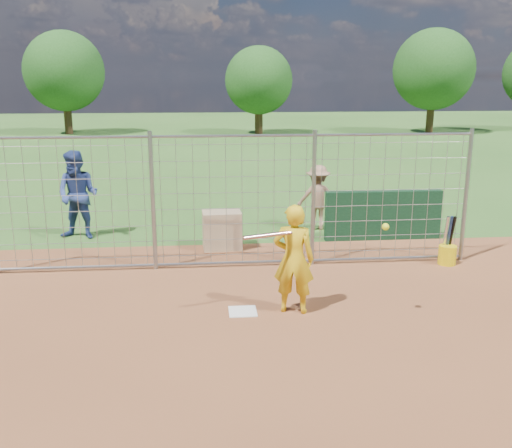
{
  "coord_description": "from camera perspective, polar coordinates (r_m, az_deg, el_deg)",
  "views": [
    {
      "loc": [
        -0.55,
        -8.39,
        3.55
      ],
      "look_at": [
        0.3,
        0.8,
        1.15
      ],
      "focal_mm": 40.0,
      "sensor_mm": 36.0,
      "label": 1
    }
  ],
  "objects": [
    {
      "name": "ground",
      "position": [
        9.13,
        -1.43,
        -8.31
      ],
      "size": [
        100.0,
        100.0,
        0.0
      ],
      "primitive_type": "plane",
      "color": "#2D591E",
      "rests_on": "ground"
    },
    {
      "name": "bystander_a",
      "position": [
        13.27,
        -17.38,
        2.78
      ],
      "size": [
        1.12,
        0.97,
        1.98
      ],
      "primitive_type": "imported",
      "rotation": [
        0.0,
        0.0,
        -0.25
      ],
      "color": "navy",
      "rests_on": "ground"
    },
    {
      "name": "bucket_with_bats",
      "position": [
        11.65,
        18.59,
        -2.69
      ],
      "size": [
        0.34,
        0.34,
        0.97
      ],
      "color": "yellow",
      "rests_on": "ground"
    },
    {
      "name": "backstop_fence",
      "position": [
        10.66,
        -2.2,
        2.15
      ],
      "size": [
        9.08,
        0.08,
        2.6
      ],
      "color": "gray",
      "rests_on": "ground"
    },
    {
      "name": "home_plate",
      "position": [
        8.94,
        -1.34,
        -8.75
      ],
      "size": [
        0.43,
        0.43,
        0.02
      ],
      "primitive_type": "cube",
      "color": "silver",
      "rests_on": "ground"
    },
    {
      "name": "batter",
      "position": [
        8.69,
        3.78,
        -3.53
      ],
      "size": [
        0.71,
        0.56,
        1.71
      ],
      "primitive_type": "imported",
      "rotation": [
        0.0,
        0.0,
        2.88
      ],
      "color": "gold",
      "rests_on": "ground"
    },
    {
      "name": "equipment_bin",
      "position": [
        12.04,
        -3.42,
        -0.62
      ],
      "size": [
        0.83,
        0.59,
        0.8
      ],
      "primitive_type": "cube",
      "rotation": [
        0.0,
        0.0,
        0.06
      ],
      "color": "tan",
      "rests_on": "ground"
    },
    {
      "name": "infield_dirt",
      "position": [
        6.48,
        0.49,
        -18.6
      ],
      "size": [
        18.0,
        18.0,
        0.0
      ],
      "primitive_type": "plane",
      "color": "brown",
      "rests_on": "ground"
    },
    {
      "name": "bystander_c",
      "position": [
        13.57,
        6.19,
        2.66
      ],
      "size": [
        1.03,
        0.64,
        1.54
      ],
      "primitive_type": "imported",
      "rotation": [
        0.0,
        0.0,
        3.07
      ],
      "color": "#9B6F54",
      "rests_on": "ground"
    },
    {
      "name": "dugout_wall",
      "position": [
        12.98,
        12.59,
        0.85
      ],
      "size": [
        2.6,
        0.2,
        1.1
      ],
      "primitive_type": "cube",
      "color": "#11381E",
      "rests_on": "ground"
    },
    {
      "name": "equipment_in_play",
      "position": [
        8.29,
        4.22,
        -0.89
      ],
      "size": [
        2.08,
        0.52,
        0.24
      ],
      "color": "silver",
      "rests_on": "ground"
    },
    {
      "name": "tree_line",
      "position": [
        36.71,
        0.47,
        14.82
      ],
      "size": [
        44.66,
        6.72,
        6.48
      ],
      "color": "#3F2B19",
      "rests_on": "ground"
    }
  ]
}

